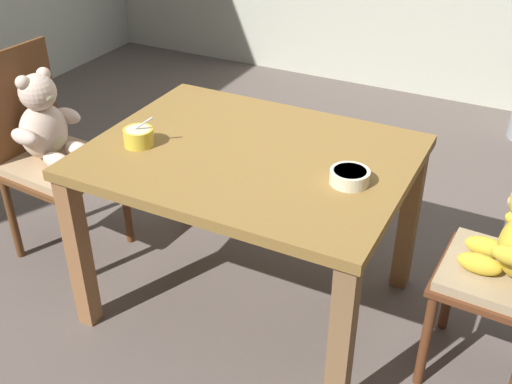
% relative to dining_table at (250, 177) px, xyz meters
% --- Properties ---
extents(ground_plane, '(5.20, 5.20, 0.04)m').
position_rel_dining_table_xyz_m(ground_plane, '(0.00, 0.00, -0.62)').
color(ground_plane, '#5F534D').
extents(dining_table, '(1.15, 0.89, 0.71)m').
position_rel_dining_table_xyz_m(dining_table, '(0.00, 0.00, 0.00)').
color(dining_table, olive).
rests_on(dining_table, ground_plane).
extents(teddy_chair_near_left, '(0.45, 0.45, 0.94)m').
position_rel_dining_table_xyz_m(teddy_chair_near_left, '(-0.95, -0.04, -0.05)').
color(teddy_chair_near_left, brown).
rests_on(teddy_chair_near_left, ground_plane).
extents(porridge_bowl_yellow_near_left, '(0.12, 0.11, 0.12)m').
position_rel_dining_table_xyz_m(porridge_bowl_yellow_near_left, '(-0.39, -0.13, 0.14)').
color(porridge_bowl_yellow_near_left, gold).
rests_on(porridge_bowl_yellow_near_left, dining_table).
extents(porridge_bowl_cream_near_right, '(0.13, 0.13, 0.05)m').
position_rel_dining_table_xyz_m(porridge_bowl_cream_near_right, '(0.40, -0.04, 0.13)').
color(porridge_bowl_cream_near_right, beige).
rests_on(porridge_bowl_cream_near_right, dining_table).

